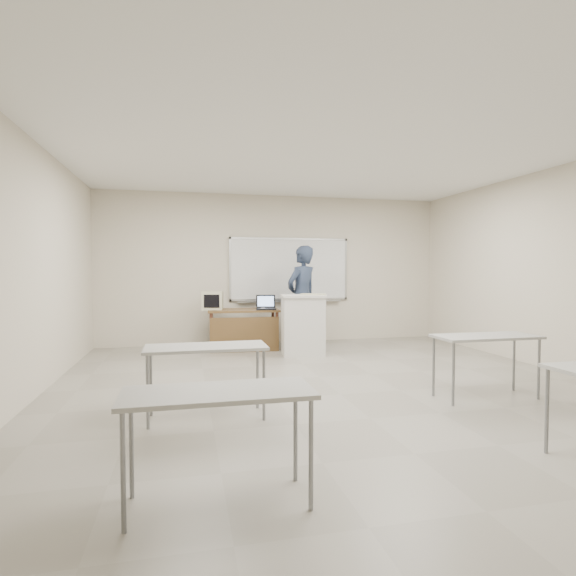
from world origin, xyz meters
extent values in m
cube|color=gray|center=(0.00, 0.00, -0.01)|extent=(7.00, 8.00, 0.01)
cube|color=white|center=(0.30, 3.97, 1.50)|extent=(2.40, 0.03, 1.20)
cube|color=#B7BABC|center=(0.30, 3.97, 2.12)|extent=(2.48, 0.04, 0.04)
cube|color=#B7BABC|center=(0.30, 3.97, 0.88)|extent=(2.48, 0.04, 0.04)
cube|color=#B7BABC|center=(-0.92, 3.97, 1.50)|extent=(0.04, 0.04, 1.28)
cube|color=#B7BABC|center=(1.52, 3.97, 1.50)|extent=(0.04, 0.04, 1.28)
cube|color=#B7BABC|center=(0.30, 3.92, 0.84)|extent=(2.16, 0.07, 0.02)
cube|color=#9A9A95|center=(-1.60, -0.50, 0.71)|extent=(1.20, 0.50, 0.03)
cylinder|color=slate|center=(-2.15, -0.70, 0.35)|extent=(0.03, 0.03, 0.70)
cylinder|color=slate|center=(-1.05, -0.70, 0.35)|extent=(0.03, 0.03, 0.70)
cylinder|color=slate|center=(-2.15, -0.30, 0.35)|extent=(0.03, 0.03, 0.70)
cylinder|color=slate|center=(-1.05, -0.30, 0.35)|extent=(0.03, 0.03, 0.70)
cube|color=#9A9A95|center=(1.60, -0.50, 0.71)|extent=(1.20, 0.50, 0.03)
cylinder|color=slate|center=(1.05, -0.70, 0.35)|extent=(0.03, 0.03, 0.70)
cylinder|color=slate|center=(2.15, -0.70, 0.35)|extent=(0.03, 0.03, 0.70)
cylinder|color=slate|center=(1.05, -0.30, 0.35)|extent=(0.03, 0.03, 0.70)
cylinder|color=slate|center=(2.15, -0.30, 0.35)|extent=(0.03, 0.03, 0.70)
cube|color=#9A9A95|center=(-1.60, -2.20, 0.71)|extent=(1.20, 0.50, 0.03)
cylinder|color=slate|center=(-2.15, -2.40, 0.35)|extent=(0.03, 0.03, 0.70)
cylinder|color=slate|center=(-1.05, -2.40, 0.35)|extent=(0.03, 0.03, 0.70)
cylinder|color=slate|center=(-2.15, -2.00, 0.35)|extent=(0.03, 0.03, 0.70)
cylinder|color=slate|center=(-1.05, -2.00, 0.35)|extent=(0.03, 0.03, 0.70)
cylinder|color=slate|center=(1.05, -2.00, 0.35)|extent=(0.03, 0.03, 0.70)
cube|color=brown|center=(-0.74, 3.30, 0.73)|extent=(1.31, 0.66, 0.04)
cube|color=brown|center=(-0.74, 2.99, 0.32)|extent=(1.25, 0.03, 0.63)
cylinder|color=#4B281A|center=(-1.34, 3.03, 0.36)|extent=(0.06, 0.06, 0.71)
cylinder|color=#4B281A|center=(-0.15, 3.03, 0.36)|extent=(0.06, 0.06, 0.71)
cylinder|color=#4B281A|center=(-1.34, 3.57, 0.36)|extent=(0.06, 0.06, 0.71)
cylinder|color=#4B281A|center=(-0.15, 3.57, 0.36)|extent=(0.06, 0.06, 0.71)
cube|color=silver|center=(0.20, 2.50, 0.51)|extent=(0.71, 0.51, 1.01)
cube|color=silver|center=(0.20, 2.50, 1.03)|extent=(0.75, 0.55, 0.04)
cube|color=#BDBA98|center=(-1.29, 3.45, 0.92)|extent=(0.35, 0.37, 0.33)
cube|color=#BDBA98|center=(-1.29, 3.24, 0.92)|extent=(0.37, 0.04, 0.35)
cube|color=black|center=(-1.29, 3.22, 0.92)|extent=(0.28, 0.01, 0.24)
cube|color=black|center=(-0.34, 3.12, 0.76)|extent=(0.36, 0.26, 0.02)
cube|color=black|center=(-0.34, 3.11, 0.77)|extent=(0.29, 0.15, 0.01)
cube|color=black|center=(-0.34, 3.28, 0.89)|extent=(0.36, 0.08, 0.25)
cube|color=#8CAEE6|center=(-0.34, 3.27, 0.90)|extent=(0.31, 0.05, 0.19)
ellipsoid|color=#BBBDC4|center=(-0.41, 3.10, 0.77)|extent=(0.12, 0.10, 0.04)
cube|color=#BDBA98|center=(0.35, 2.38, 1.06)|extent=(0.46, 0.28, 0.02)
imported|color=black|center=(0.35, 3.17, 0.97)|extent=(0.85, 0.78, 1.94)
camera|label=1|loc=(-1.80, -5.03, 1.49)|focal=28.00mm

